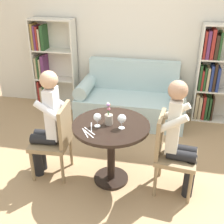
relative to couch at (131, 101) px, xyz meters
The scene contains 17 objects.
ground_plane 1.61m from the couch, 90.00° to the right, with size 16.00×16.00×0.00m, color tan.
back_wall 1.12m from the couch, 90.00° to the left, with size 5.20×0.05×2.70m.
round_table 1.60m from the couch, 90.00° to the right, with size 0.83×0.83×0.74m.
couch is the anchor object (origin of this frame).
bookshelf_left 1.54m from the couch, 169.63° to the left, with size 0.74×0.28×1.53m.
bookshelf_right 1.36m from the couch, 11.76° to the left, with size 0.74×0.28×1.53m.
chair_left 1.72m from the couch, 111.89° to the right, with size 0.44×0.44×0.90m.
chair_right 1.72m from the couch, 68.07° to the right, with size 0.46×0.46×0.90m.
person_left 1.79m from the couch, 114.46° to the right, with size 0.43×0.36×1.29m.
person_right 1.80m from the couch, 65.61° to the right, with size 0.44×0.37×1.29m.
wine_glass_left 1.74m from the couch, 94.54° to the right, with size 0.08×0.08×0.15m.
wine_glass_right 1.73m from the couch, 85.64° to the right, with size 0.09×0.09×0.16m.
flower_vase 1.66m from the couch, 90.93° to the right, with size 0.09×0.09×0.25m.
knife_left_setting 1.83m from the couch, 95.97° to the right, with size 0.15×0.13×0.00m.
fork_left_setting 1.74m from the couch, 96.39° to the right, with size 0.06×0.19×0.00m.
knife_right_setting 1.88m from the couch, 95.63° to the right, with size 0.14×0.14×0.00m.
fork_right_setting 1.87m from the couch, 96.85° to the right, with size 0.11×0.17×0.00m.
Camera 1 is at (0.53, -2.55, 2.19)m, focal length 45.00 mm.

